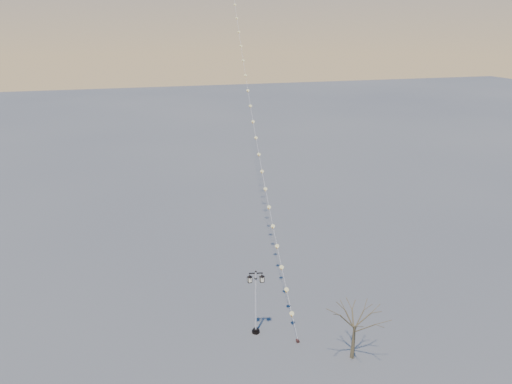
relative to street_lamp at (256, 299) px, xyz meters
name	(u,v)px	position (x,y,z in m)	size (l,w,h in m)	color
ground	(278,370)	(0.35, -3.98, -2.74)	(300.00, 300.00, 0.00)	#535554
street_lamp	(256,299)	(0.00, 0.00, 0.00)	(1.24, 0.61, 4.95)	black
bare_tree	(355,318)	(5.36, -4.16, 0.33)	(2.67, 2.67, 4.43)	brown
kite_train	(248,59)	(5.22, 21.77, 14.50)	(6.09, 47.70, 34.64)	black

